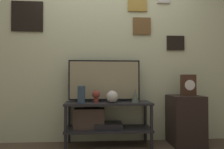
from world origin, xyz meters
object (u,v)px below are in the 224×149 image
at_px(mantel_clock, 188,85).
at_px(television, 104,80).
at_px(vase_slim_bronze, 135,95).
at_px(vase_round_glass, 112,97).
at_px(decorative_bust, 96,95).
at_px(vase_tall_ceramic, 81,95).

bearing_deg(mantel_clock, television, 175.60).
relative_size(vase_slim_bronze, vase_round_glass, 1.20).
xyz_separation_m(vase_slim_bronze, vase_round_glass, (-0.30, 0.01, -0.02)).
bearing_deg(decorative_bust, vase_round_glass, -8.48).
distance_m(vase_slim_bronze, decorative_bust, 0.51).
distance_m(television, vase_slim_bronze, 0.48).
distance_m(vase_round_glass, mantel_clock, 1.08).
relative_size(vase_slim_bronze, mantel_clock, 0.66).
height_order(television, vase_round_glass, television).
bearing_deg(vase_slim_bronze, mantel_clock, 6.88).
distance_m(vase_slim_bronze, mantel_clock, 0.78).
relative_size(television, vase_tall_ceramic, 4.42).
relative_size(vase_round_glass, decorative_bust, 0.99).
xyz_separation_m(vase_round_glass, decorative_bust, (-0.21, 0.03, 0.02)).
height_order(vase_round_glass, mantel_clock, mantel_clock).
height_order(vase_round_glass, decorative_bust, decorative_bust).
distance_m(vase_tall_ceramic, mantel_clock, 1.47).
distance_m(vase_slim_bronze, vase_round_glass, 0.30).
bearing_deg(vase_round_glass, vase_tall_ceramic, -173.30).
bearing_deg(decorative_bust, vase_tall_ceramic, -157.25).
bearing_deg(television, mantel_clock, -4.40).
relative_size(television, decorative_bust, 6.13).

